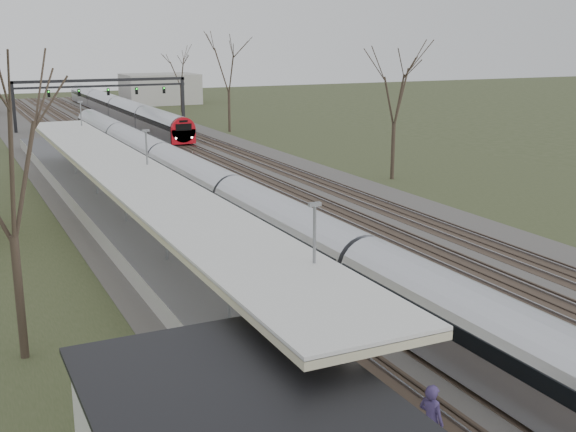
# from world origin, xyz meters

# --- Properties ---
(track_bed) EXTENTS (24.00, 160.00, 0.22)m
(track_bed) POSITION_xyz_m (0.26, 55.00, 0.06)
(track_bed) COLOR #474442
(track_bed) RESTS_ON ground
(platform) EXTENTS (3.50, 69.00, 1.00)m
(platform) POSITION_xyz_m (-9.05, 37.50, 0.50)
(platform) COLOR #9E9B93
(platform) RESTS_ON ground
(canopy) EXTENTS (4.10, 50.00, 3.11)m
(canopy) POSITION_xyz_m (-9.05, 32.99, 3.93)
(canopy) COLOR slate
(canopy) RESTS_ON platform
(signal_gantry) EXTENTS (21.00, 0.59, 6.08)m
(signal_gantry) POSITION_xyz_m (0.29, 84.99, 4.91)
(signal_gantry) COLOR black
(signal_gantry) RESTS_ON ground
(tree_west_near) EXTENTS (5.00, 5.00, 10.30)m
(tree_west_near) POSITION_xyz_m (-16.00, 20.00, 7.29)
(tree_west_near) COLOR #2D231C
(tree_west_near) RESTS_ON ground
(tree_east_far) EXTENTS (5.00, 5.00, 10.30)m
(tree_east_far) POSITION_xyz_m (14.00, 42.00, 7.29)
(tree_east_far) COLOR #2D231C
(tree_east_far) RESTS_ON ground
(train_near) EXTENTS (2.62, 75.21, 3.05)m
(train_near) POSITION_xyz_m (-2.50, 41.54, 1.48)
(train_near) COLOR #AFB1BA
(train_near) RESTS_ON ground
(train_far) EXTENTS (2.62, 60.21, 3.05)m
(train_far) POSITION_xyz_m (4.50, 95.86, 1.48)
(train_far) COLOR #AFB1BA
(train_far) RESTS_ON ground
(passenger) EXTENTS (0.65, 0.80, 1.92)m
(passenger) POSITION_xyz_m (-7.85, 7.58, 1.96)
(passenger) COLOR #3B2E5B
(passenger) RESTS_ON platform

